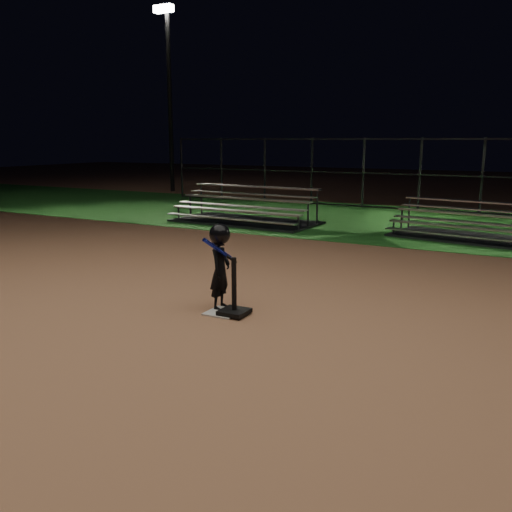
% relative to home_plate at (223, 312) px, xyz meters
% --- Properties ---
extents(ground, '(80.00, 80.00, 0.00)m').
position_rel_home_plate_xyz_m(ground, '(0.00, 0.00, -0.01)').
color(ground, '#AE734E').
rests_on(ground, ground).
extents(grass_strip, '(60.00, 8.00, 0.01)m').
position_rel_home_plate_xyz_m(grass_strip, '(0.00, 10.00, -0.01)').
color(grass_strip, '#1E5A1D').
rests_on(grass_strip, ground).
extents(home_plate, '(0.45, 0.45, 0.02)m').
position_rel_home_plate_xyz_m(home_plate, '(0.00, 0.00, 0.00)').
color(home_plate, beige).
rests_on(home_plate, ground).
extents(batting_tee, '(0.38, 0.38, 0.81)m').
position_rel_home_plate_xyz_m(batting_tee, '(0.19, -0.01, 0.16)').
color(batting_tee, black).
rests_on(batting_tee, home_plate).
extents(child_batter, '(0.42, 0.61, 1.26)m').
position_rel_home_plate_xyz_m(child_batter, '(-0.15, 0.17, 0.66)').
color(child_batter, black).
rests_on(child_batter, ground).
extents(bleacher_left, '(4.40, 2.32, 1.05)m').
position_rel_home_plate_xyz_m(bleacher_left, '(-3.95, 7.70, 0.21)').
color(bleacher_left, '#B6B6BB').
rests_on(bleacher_left, ground).
extents(bleacher_right, '(3.95, 2.36, 0.91)m').
position_rel_home_plate_xyz_m(bleacher_right, '(2.31, 7.92, 0.18)').
color(bleacher_right, silver).
rests_on(bleacher_right, ground).
extents(backstop_fence, '(20.08, 0.08, 2.50)m').
position_rel_home_plate_xyz_m(backstop_fence, '(0.00, 13.00, 1.24)').
color(backstop_fence, '#38383D').
rests_on(backstop_fence, ground).
extents(light_pole_left, '(0.90, 0.53, 8.30)m').
position_rel_home_plate_xyz_m(light_pole_left, '(-12.00, 14.94, 4.93)').
color(light_pole_left, '#2D2D30').
rests_on(light_pole_left, ground).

